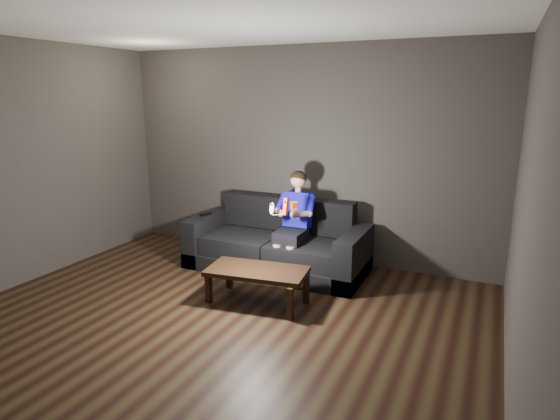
% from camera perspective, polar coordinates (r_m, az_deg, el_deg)
% --- Properties ---
extents(floor, '(5.00, 5.00, 0.00)m').
position_cam_1_polar(floor, '(4.33, -10.89, -15.39)').
color(floor, black).
rests_on(floor, ground).
extents(back_wall, '(5.00, 0.04, 2.70)m').
position_cam_1_polar(back_wall, '(6.02, 2.53, 6.75)').
color(back_wall, '#3F3B37').
rests_on(back_wall, ground).
extents(right_wall, '(0.04, 5.00, 2.70)m').
position_cam_1_polar(right_wall, '(3.13, 28.27, -1.67)').
color(right_wall, '#3F3B37').
rests_on(right_wall, ground).
extents(ceiling, '(5.00, 5.00, 0.02)m').
position_cam_1_polar(ceiling, '(3.83, -12.88, 22.60)').
color(ceiling, white).
rests_on(ceiling, back_wall).
extents(sofa, '(2.17, 0.94, 0.84)m').
position_cam_1_polar(sofa, '(5.76, -0.33, -4.56)').
color(sofa, black).
rests_on(sofa, floor).
extents(child, '(0.47, 0.57, 1.15)m').
position_cam_1_polar(child, '(5.49, 1.75, -0.61)').
color(child, black).
rests_on(child, sofa).
extents(wii_remote_red, '(0.06, 0.08, 0.19)m').
position_cam_1_polar(wii_remote_red, '(5.01, 0.70, 0.45)').
color(wii_remote_red, red).
rests_on(wii_remote_red, child).
extents(nunchuk_white, '(0.07, 0.09, 0.14)m').
position_cam_1_polar(nunchuk_white, '(5.09, -0.99, 0.20)').
color(nunchuk_white, white).
rests_on(nunchuk_white, child).
extents(wii_remote_black, '(0.07, 0.17, 0.03)m').
position_cam_1_polar(wii_remote_black, '(6.07, -9.05, -0.50)').
color(wii_remote_black, black).
rests_on(wii_remote_black, sofa).
extents(coffee_table, '(1.07, 0.63, 0.37)m').
position_cam_1_polar(coffee_table, '(4.83, -2.80, -7.74)').
color(coffee_table, black).
rests_on(coffee_table, floor).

